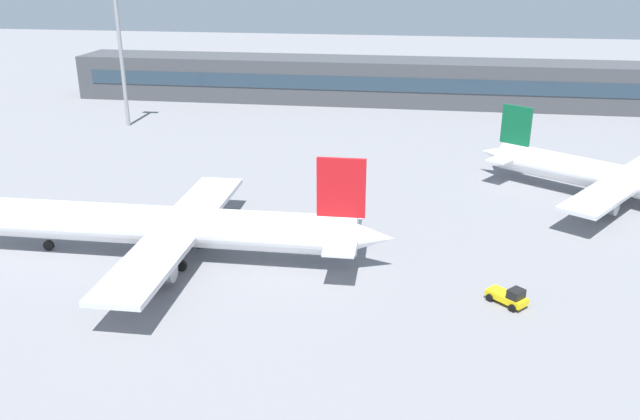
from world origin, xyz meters
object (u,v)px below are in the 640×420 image
Objects in this scene: airplane_mid at (634,183)px; airplane_near at (165,226)px; baggage_tug_yellow at (509,297)px; floodlight_tower_west at (120,48)px.

airplane_near is at bearing -156.05° from airplane_mid.
airplane_mid is at bearing 57.38° from baggage_tug_yellow.
baggage_tug_yellow is at bearing -43.29° from floodlight_tower_west.
floodlight_tower_west is at bearing 136.71° from baggage_tug_yellow.
airplane_near is 33.77m from baggage_tug_yellow.
floodlight_tower_west is (-78.63, 30.18, 10.81)m from airplane_mid.
airplane_mid is at bearing -21.00° from floodlight_tower_west.
airplane_near is 60.54m from floodlight_tower_west.
floodlight_tower_west is (-27.78, 52.76, 10.47)m from airplane_near.
baggage_tug_yellow is at bearing -8.19° from airplane_near.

